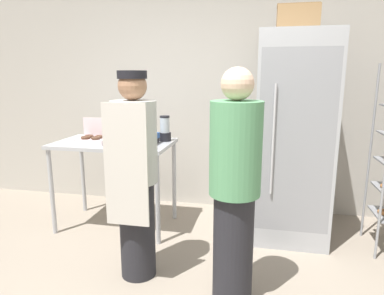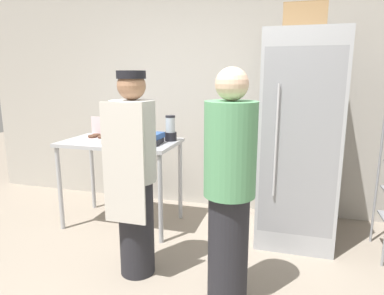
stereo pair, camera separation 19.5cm
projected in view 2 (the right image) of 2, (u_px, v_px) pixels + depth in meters
The scene contains 9 objects.
back_wall at pixel (224, 91), 3.99m from camera, with size 6.40×0.12×2.79m, color #B7B2A8.
refrigerator at pixel (298, 140), 3.21m from camera, with size 0.69×0.79×1.96m.
prep_counter at pixel (121, 151), 3.56m from camera, with size 1.18×0.69×0.91m.
donut_box at pixel (100, 137), 3.47m from camera, with size 0.29×0.20×0.25m.
blender_pitcher at pixel (170, 130), 3.52m from camera, with size 0.13×0.13×0.26m.
binder_stack at pixel (146, 138), 3.37m from camera, with size 0.31×0.28×0.11m.
cardboard_storage_box at pixel (304, 18), 3.05m from camera, with size 0.37×0.31×0.24m.
person_baker at pixel (134, 173), 2.63m from camera, with size 0.34×0.36×1.61m.
person_customer at pixel (229, 189), 2.28m from camera, with size 0.35×0.35×1.63m.
Camera 2 is at (0.75, -1.78, 1.58)m, focal length 32.00 mm.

